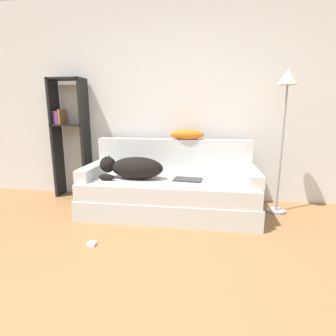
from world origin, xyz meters
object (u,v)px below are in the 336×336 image
object	(u,v)px
couch	(169,196)
power_adapter	(92,244)
laptop	(188,179)
bookshelf	(70,132)
dog	(133,168)
throw_pillow	(187,134)
floor_lamp	(286,100)

from	to	relation	value
couch	power_adapter	world-z (taller)	couch
laptop	bookshelf	xyz separation A→B (m)	(-1.71, 0.50, 0.50)
dog	throw_pillow	size ratio (longest dim) A/B	1.72
bookshelf	power_adapter	distance (m)	1.88
throw_pillow	power_adapter	distance (m)	1.77
throw_pillow	floor_lamp	bearing A→B (deg)	-9.26
dog	laptop	xyz separation A→B (m)	(0.66, 0.03, -0.13)
dog	power_adapter	size ratio (longest dim) A/B	10.50
power_adapter	bookshelf	bearing A→B (deg)	122.97
couch	power_adapter	distance (m)	1.12
throw_pillow	floor_lamp	size ratio (longest dim) A/B	0.27
couch	dog	size ratio (longest dim) A/B	2.67
couch	bookshelf	distance (m)	1.71
dog	floor_lamp	bearing A→B (deg)	8.80
dog	bookshelf	world-z (taller)	bookshelf
bookshelf	power_adapter	world-z (taller)	bookshelf
couch	throw_pillow	xyz separation A→B (m)	(0.18, 0.38, 0.71)
dog	floor_lamp	distance (m)	1.92
power_adapter	couch	bearing A→B (deg)	57.54
couch	floor_lamp	bearing A→B (deg)	8.65
couch	dog	distance (m)	0.56
laptop	power_adapter	size ratio (longest dim) A/B	4.75
laptop	bookshelf	world-z (taller)	bookshelf
dog	bookshelf	size ratio (longest dim) A/B	0.46
floor_lamp	laptop	bearing A→B (deg)	-167.29
throw_pillow	bookshelf	bearing A→B (deg)	177.60
dog	power_adapter	xyz separation A→B (m)	(-0.16, -0.86, -0.54)
laptop	power_adapter	xyz separation A→B (m)	(-0.82, -0.88, -0.42)
floor_lamp	couch	bearing A→B (deg)	-171.35
throw_pillow	bookshelf	xyz separation A→B (m)	(-1.66, 0.07, 0.01)
dog	throw_pillow	xyz separation A→B (m)	(0.61, 0.45, 0.36)
throw_pillow	floor_lamp	xyz separation A→B (m)	(1.13, -0.18, 0.42)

